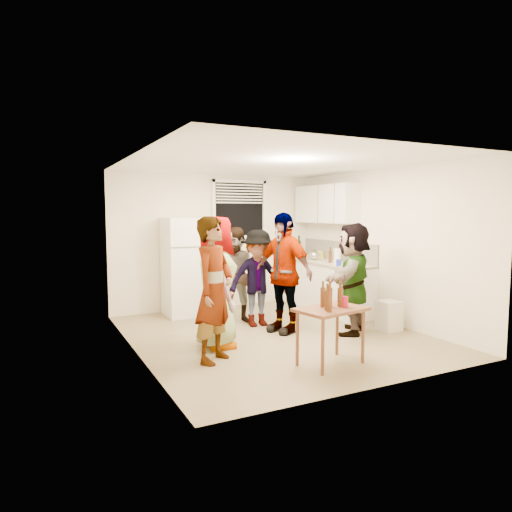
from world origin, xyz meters
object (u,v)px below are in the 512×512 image
guest_orange (352,333)px  beer_bottle_counter (330,263)px  guest_black (283,332)px  blue_cup (338,266)px  guest_grey (217,347)px  guest_back_right (258,325)px  guest_stripe (215,361)px  beer_bottle_table (340,306)px  guest_back_left (237,322)px  serving_table (330,364)px  refrigerator (185,267)px  wine_bottle (299,256)px  kettle (314,260)px  trash_bin (389,314)px  red_cup (344,307)px

guest_orange → beer_bottle_counter: bearing=-151.9°
guest_black → blue_cup: bearing=85.2°
guest_grey → guest_back_right: guest_back_right is taller
beer_bottle_counter → guest_stripe: 3.35m
guest_grey → blue_cup: bearing=-70.3°
beer_bottle_table → guest_grey: size_ratio=0.12×
blue_cup → guest_back_left: bearing=160.2°
serving_table → guest_back_left: bearing=92.7°
refrigerator → blue_cup: 2.64m
guest_orange → beer_bottle_table: bearing=4.5°
wine_bottle → blue_cup: size_ratio=2.74×
kettle → beer_bottle_counter: (-0.05, -0.57, -0.00)m
guest_stripe → serving_table: bearing=-71.3°
beer_bottle_counter → guest_back_right: 1.83m
kettle → beer_bottle_counter: bearing=-100.6°
wine_bottle → guest_back_left: 2.41m
trash_bin → kettle: bearing=91.0°
red_cup → guest_back_right: red_cup is taller
kettle → wine_bottle: size_ratio=0.75×
trash_bin → guest_black: (-1.49, 0.65, -0.25)m
red_cup → guest_black: (0.07, 1.56, -0.68)m
beer_bottle_table → guest_black: (0.08, 1.49, -0.68)m
guest_stripe → guest_back_right: (1.25, 1.31, 0.00)m
serving_table → guest_stripe: (-1.18, 0.73, 0.00)m
blue_cup → beer_bottle_table: (-1.32, -1.79, -0.22)m
red_cup → guest_grey: size_ratio=0.07×
guest_black → guest_orange: bearing=41.9°
beer_bottle_counter → guest_back_left: bearing=176.2°
trash_bin → red_cup: size_ratio=3.57×
guest_grey → red_cup: bearing=-132.9°
guest_stripe → guest_black: size_ratio=0.97×
guest_stripe → guest_grey: bearing=26.4°
serving_table → guest_back_right: (0.07, 2.04, 0.00)m
guest_grey → guest_stripe: bearing=162.4°
trash_bin → guest_back_left: bearing=140.3°
refrigerator → beer_bottle_counter: refrigerator is taller
beer_bottle_counter → guest_orange: 1.64m
refrigerator → guest_stripe: (-0.47, -2.58, -0.85)m
kettle → guest_stripe: (-2.87, -2.14, -0.90)m
beer_bottle_table → guest_orange: 1.54m
kettle → guest_orange: bearing=-112.3°
beer_bottle_counter → blue_cup: beer_bottle_counter is taller
blue_cup → kettle: bearing=78.5°
beer_bottle_counter → guest_back_left: 1.98m
wine_bottle → guest_back_left: bearing=-148.5°
serving_table → guest_stripe: serving_table is taller
beer_bottle_counter → wine_bottle: bearing=83.4°
guest_back_left → guest_back_right: size_ratio=1.02×
trash_bin → guest_orange: (-0.59, 0.14, -0.25)m
kettle → trash_bin: (0.03, -1.99, -0.65)m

